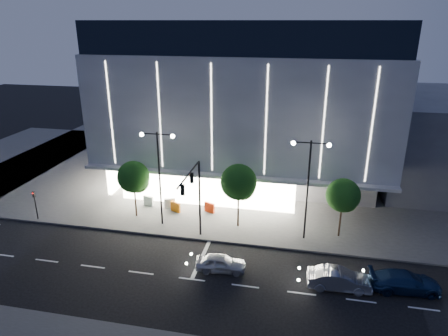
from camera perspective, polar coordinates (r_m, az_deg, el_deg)
name	(u,v)px	position (r m, az deg, el deg)	size (l,w,h in m)	color
ground	(173,265)	(32.42, -7.36, -13.54)	(160.00, 160.00, 0.00)	black
sidewalk_museum	(267,166)	(52.63, 6.23, 0.33)	(70.00, 40.00, 0.15)	#474747
museum	(252,97)	(48.81, 4.04, 10.02)	(30.00, 25.80, 18.00)	#4C4C51
annex_building	(448,139)	(53.63, 29.40, 3.68)	(16.00, 20.00, 10.00)	#4C4C51
traffic_mast	(195,190)	(32.52, -4.22, -3.19)	(0.33, 5.89, 7.07)	black
street_lamp_west	(159,165)	(35.73, -9.29, 0.40)	(3.16, 0.36, 9.00)	black
street_lamp_east	(309,176)	(33.54, 11.99, -1.14)	(3.16, 0.36, 9.00)	black
ped_signal_far	(35,202)	(41.71, -25.37, -4.45)	(0.22, 0.24, 3.00)	black
tree_left	(134,179)	(38.39, -12.75, -1.49)	(3.02, 3.02, 5.72)	black
tree_mid	(239,184)	(35.49, 2.14, -2.29)	(3.25, 3.25, 6.15)	black
tree_right	(343,197)	(35.45, 16.65, -4.00)	(2.91, 2.91, 5.51)	black
car_lead	(221,263)	(31.17, -0.47, -13.42)	(1.55, 3.86, 1.32)	silver
car_second	(339,279)	(30.49, 16.11, -15.03)	(1.55, 4.45, 1.47)	#9B9CA2
car_third	(405,282)	(31.87, 24.44, -14.55)	(2.00, 4.91, 1.42)	navy
barrier_a	(176,207)	(39.94, -6.94, -5.54)	(1.10, 0.25, 1.00)	orange
barrier_b	(148,201)	(41.66, -10.74, -4.62)	(1.10, 0.25, 1.00)	white
barrier_c	(209,207)	(39.55, -2.09, -5.66)	(1.10, 0.25, 1.00)	red
barrier_d	(170,203)	(40.81, -7.75, -4.99)	(1.10, 0.25, 1.00)	silver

